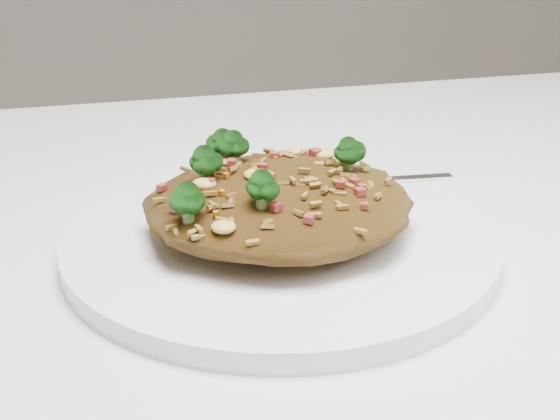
# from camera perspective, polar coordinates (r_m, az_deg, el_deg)

# --- Properties ---
(dining_table) EXTENTS (1.20, 0.80, 0.75)m
(dining_table) POSITION_cam_1_polar(r_m,az_deg,el_deg) (0.55, -3.53, -12.20)
(dining_table) COLOR silver
(dining_table) RESTS_ON ground
(plate) EXTENTS (0.28, 0.28, 0.01)m
(plate) POSITION_cam_1_polar(r_m,az_deg,el_deg) (0.51, -0.00, -2.25)
(plate) COLOR white
(plate) RESTS_ON dining_table
(fried_rice) EXTENTS (0.17, 0.16, 0.06)m
(fried_rice) POSITION_cam_1_polar(r_m,az_deg,el_deg) (0.50, -0.15, 1.31)
(fried_rice) COLOR brown
(fried_rice) RESTS_ON plate
(fork) EXTENTS (0.16, 0.03, 0.00)m
(fork) POSITION_cam_1_polar(r_m,az_deg,el_deg) (0.59, 5.75, 2.09)
(fork) COLOR silver
(fork) RESTS_ON plate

